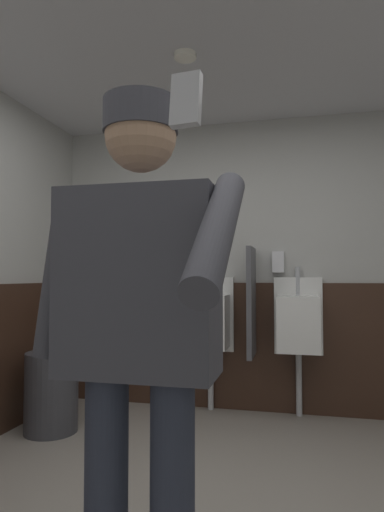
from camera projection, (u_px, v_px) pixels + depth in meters
The scene contains 10 objects.
wall_back at pixel (247, 264), 3.94m from camera, with size 4.02×0.12×2.54m, color #B2B2AD.
wainscot_band_back at pixel (247, 346), 3.83m from camera, with size 3.42×0.03×1.10m, color #382319.
downlight_far at pixel (185, 56), 2.74m from camera, with size 0.14×0.14×0.03m, color white.
urinal_left at pixel (209, 321), 3.78m from camera, with size 0.40×0.34×1.24m.
urinal_middle at pixel (298, 323), 3.60m from camera, with size 0.40×0.34×1.24m.
privacy_divider_panel at pixel (251, 302), 3.63m from camera, with size 0.04×0.40×0.90m, color #4C4C51.
person at pixel (139, 314), 1.40m from camera, with size 0.72×0.60×1.73m.
cell_phone at pixel (186, 100), 0.87m from camera, with size 0.06×0.02×0.11m, color silver.
trash_bin at pixel (52, 392), 3.29m from camera, with size 0.39×0.39×0.59m, color #38383D.
soap_dispenser at pixel (278, 262), 3.78m from camera, with size 0.10×0.07×0.18m, color silver.
Camera 1 is at (0.44, -1.89, 1.16)m, focal length 30.86 mm.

